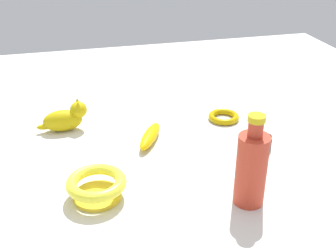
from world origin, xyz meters
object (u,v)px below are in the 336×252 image
Objects in this scene: nail_polish_jar at (264,142)px; bangle at (224,117)px; banana at (150,136)px; bottle_tall at (251,167)px; bowl at (97,185)px; cat_figurine at (66,118)px.

nail_polish_jar is 0.20m from bangle.
bottle_tall is at bearing 54.85° from banana.
banana is 0.28m from bowl.
nail_polish_jar is (0.12, 0.30, 0.00)m from banana.
banana is 3.68× the size of nail_polish_jar.
banana is at bearing 59.49° from cat_figurine.
bowl is at bearing 8.60° from cat_figurine.
bowl is 0.52m from bangle.
bottle_tall is at bearing 73.49° from bowl.
bangle is 0.64× the size of cat_figurine.
bottle_tall is at bearing -13.25° from bangle.
cat_figurine reaches higher than nail_polish_jar.
bowl is at bearing -77.08° from nail_polish_jar.
bottle_tall is 1.44× the size of cat_figurine.
banana is at bearing -111.39° from nail_polish_jar.
cat_figurine is at bearing -139.77° from bottle_tall.
banana is 1.02× the size of cat_figurine.
bottle_tall reaches higher than cat_figurine.
bottle_tall is 2.26× the size of bangle.
bowl is 0.36m from cat_figurine.
cat_figurine is at bearing -115.51° from nail_polish_jar.
bangle is at bearing 136.27° from banana.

